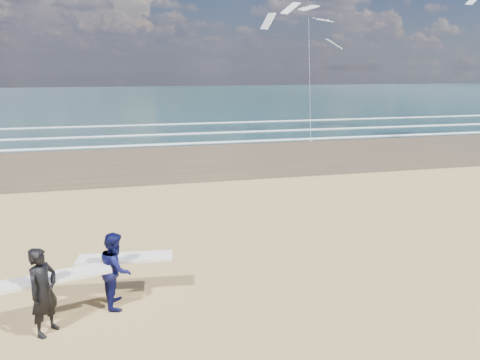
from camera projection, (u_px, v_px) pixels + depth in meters
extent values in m
cube|color=#483D26|center=(420.00, 147.00, 29.52)|extent=(220.00, 12.00, 0.01)
cube|color=#1A393B|center=(242.00, 97.00, 80.42)|extent=(220.00, 100.00, 0.02)
cube|color=white|center=(383.00, 136.00, 34.03)|extent=(220.00, 0.50, 0.05)
cube|color=white|center=(355.00, 128.00, 38.46)|extent=(220.00, 0.50, 0.05)
cube|color=white|center=(325.00, 120.00, 44.59)|extent=(220.00, 0.50, 0.05)
imported|color=black|center=(43.00, 292.00, 8.63)|extent=(0.75, 0.82, 1.88)
cube|color=white|center=(56.00, 277.00, 8.97)|extent=(2.26, 1.01, 0.07)
imported|color=#0B0E41|center=(116.00, 269.00, 9.73)|extent=(0.67, 0.86, 1.76)
cube|color=white|center=(125.00, 258.00, 10.08)|extent=(2.24, 0.75, 0.07)
cube|color=slate|center=(311.00, 141.00, 31.59)|extent=(0.12, 0.12, 0.10)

